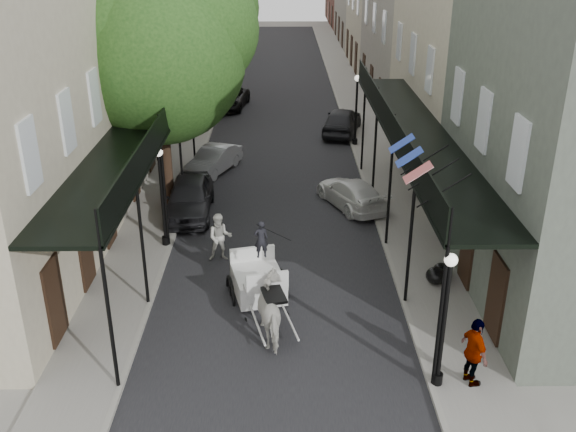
{
  "coord_description": "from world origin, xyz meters",
  "views": [
    {
      "loc": [
        0.18,
        -15.14,
        10.67
      ],
      "look_at": [
        0.38,
        5.18,
        1.6
      ],
      "focal_mm": 40.0,
      "sensor_mm": 36.0,
      "label": 1
    }
  ],
  "objects_px": {
    "car_left_far": "(229,99)",
    "lamppost_right_far": "(356,109)",
    "pedestrian_sidewalk_left": "(205,108)",
    "tree_far": "(207,20)",
    "carriage": "(255,259)",
    "car_right_near": "(351,193)",
    "horse": "(275,311)",
    "tree_near": "(169,49)",
    "lamppost_left": "(162,196)",
    "car_right_far": "(342,121)",
    "car_left_near": "(189,197)",
    "car_left_mid": "(214,160)",
    "pedestrian_sidewalk_right": "(474,352)",
    "pedestrian_walking": "(220,237)",
    "lamppost_right_near": "(444,319)"
  },
  "relations": [
    {
      "from": "tree_far",
      "to": "car_left_mid",
      "type": "bearing_deg",
      "value": -83.64
    },
    {
      "from": "car_left_near",
      "to": "car_right_far",
      "type": "relative_size",
      "value": 0.99
    },
    {
      "from": "pedestrian_sidewalk_right",
      "to": "car_right_far",
      "type": "height_order",
      "value": "pedestrian_sidewalk_right"
    },
    {
      "from": "car_left_near",
      "to": "car_left_mid",
      "type": "height_order",
      "value": "car_left_near"
    },
    {
      "from": "tree_near",
      "to": "lamppost_left",
      "type": "height_order",
      "value": "tree_near"
    },
    {
      "from": "horse",
      "to": "car_left_near",
      "type": "height_order",
      "value": "horse"
    },
    {
      "from": "car_left_far",
      "to": "car_right_near",
      "type": "distance_m",
      "value": 17.62
    },
    {
      "from": "tree_far",
      "to": "car_right_near",
      "type": "height_order",
      "value": "tree_far"
    },
    {
      "from": "tree_far",
      "to": "horse",
      "type": "xyz_separation_m",
      "value": [
        4.2,
        -23.9,
        -4.97
      ]
    },
    {
      "from": "pedestrian_walking",
      "to": "car_left_mid",
      "type": "distance_m",
      "value": 9.08
    },
    {
      "from": "car_left_near",
      "to": "car_left_far",
      "type": "distance_m",
      "value": 17.19
    },
    {
      "from": "lamppost_right_far",
      "to": "car_left_far",
      "type": "xyz_separation_m",
      "value": [
        -7.39,
        8.19,
        -1.42
      ]
    },
    {
      "from": "carriage",
      "to": "car_right_near",
      "type": "relative_size",
      "value": 0.71
    },
    {
      "from": "car_left_near",
      "to": "car_right_near",
      "type": "bearing_deg",
      "value": 4.58
    },
    {
      "from": "tree_far",
      "to": "lamppost_right_far",
      "type": "xyz_separation_m",
      "value": [
        8.35,
        -6.18,
        -3.79
      ]
    },
    {
      "from": "tree_far",
      "to": "pedestrian_sidewalk_right",
      "type": "xyz_separation_m",
      "value": [
        9.2,
        -26.18,
        -4.77
      ]
    },
    {
      "from": "lamppost_right_near",
      "to": "lamppost_left",
      "type": "distance_m",
      "value": 11.46
    },
    {
      "from": "horse",
      "to": "car_right_near",
      "type": "height_order",
      "value": "horse"
    },
    {
      "from": "car_left_far",
      "to": "car_left_near",
      "type": "bearing_deg",
      "value": -83.17
    },
    {
      "from": "tree_near",
      "to": "pedestrian_sidewalk_left",
      "type": "distance_m",
      "value": 13.95
    },
    {
      "from": "car_left_far",
      "to": "car_right_far",
      "type": "distance_m",
      "value": 9.07
    },
    {
      "from": "car_left_far",
      "to": "carriage",
      "type": "bearing_deg",
      "value": -75.75
    },
    {
      "from": "lamppost_right_far",
      "to": "horse",
      "type": "distance_m",
      "value": 18.24
    },
    {
      "from": "lamppost_right_far",
      "to": "car_right_far",
      "type": "xyz_separation_m",
      "value": [
        -0.5,
        2.29,
        -1.28
      ]
    },
    {
      "from": "tree_near",
      "to": "pedestrian_sidewalk_right",
      "type": "bearing_deg",
      "value": -53.08
    },
    {
      "from": "tree_far",
      "to": "pedestrian_walking",
      "type": "xyz_separation_m",
      "value": [
        2.25,
        -19.19,
        -4.96
      ]
    },
    {
      "from": "tree_near",
      "to": "lamppost_left",
      "type": "relative_size",
      "value": 2.6
    },
    {
      "from": "tree_near",
      "to": "lamppost_left",
      "type": "bearing_deg",
      "value": -88.66
    },
    {
      "from": "car_left_mid",
      "to": "car_left_far",
      "type": "bearing_deg",
      "value": 113.72
    },
    {
      "from": "car_left_near",
      "to": "car_right_far",
      "type": "bearing_deg",
      "value": 55.61
    },
    {
      "from": "car_left_far",
      "to": "lamppost_right_far",
      "type": "bearing_deg",
      "value": -40.08
    },
    {
      "from": "car_left_mid",
      "to": "lamppost_right_far",
      "type": "bearing_deg",
      "value": 51.91
    },
    {
      "from": "carriage",
      "to": "car_right_near",
      "type": "xyz_separation_m",
      "value": [
        3.76,
        6.85,
        -0.53
      ]
    },
    {
      "from": "lamppost_right_far",
      "to": "tree_far",
      "type": "bearing_deg",
      "value": 143.49
    },
    {
      "from": "tree_near",
      "to": "lamppost_left",
      "type": "distance_m",
      "value": 6.1
    },
    {
      "from": "pedestrian_sidewalk_right",
      "to": "car_right_near",
      "type": "distance_m",
      "value": 11.91
    },
    {
      "from": "lamppost_left",
      "to": "lamppost_right_far",
      "type": "bearing_deg",
      "value": 55.65
    },
    {
      "from": "horse",
      "to": "pedestrian_sidewalk_left",
      "type": "distance_m",
      "value": 23.1
    },
    {
      "from": "car_left_mid",
      "to": "horse",
      "type": "bearing_deg",
      "value": -54.51
    },
    {
      "from": "horse",
      "to": "pedestrian_sidewalk_right",
      "type": "relative_size",
      "value": 1.09
    },
    {
      "from": "lamppost_right_far",
      "to": "pedestrian_sidewalk_left",
      "type": "relative_size",
      "value": 2.51
    },
    {
      "from": "pedestrian_sidewalk_left",
      "to": "car_left_mid",
      "type": "bearing_deg",
      "value": 62.35
    },
    {
      "from": "lamppost_left",
      "to": "car_left_mid",
      "type": "relative_size",
      "value": 1.0
    },
    {
      "from": "tree_near",
      "to": "tree_far",
      "type": "height_order",
      "value": "tree_near"
    },
    {
      "from": "tree_near",
      "to": "car_left_near",
      "type": "relative_size",
      "value": 2.16
    },
    {
      "from": "tree_far",
      "to": "pedestrian_walking",
      "type": "height_order",
      "value": "tree_far"
    },
    {
      "from": "car_left_far",
      "to": "car_right_far",
      "type": "height_order",
      "value": "car_right_far"
    },
    {
      "from": "car_left_far",
      "to": "car_right_near",
      "type": "xyz_separation_m",
      "value": [
        6.36,
        -16.44,
        -0.04
      ]
    },
    {
      "from": "lamppost_right_near",
      "to": "car_left_near",
      "type": "distance_m",
      "value": 13.49
    },
    {
      "from": "horse",
      "to": "carriage",
      "type": "height_order",
      "value": "carriage"
    }
  ]
}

